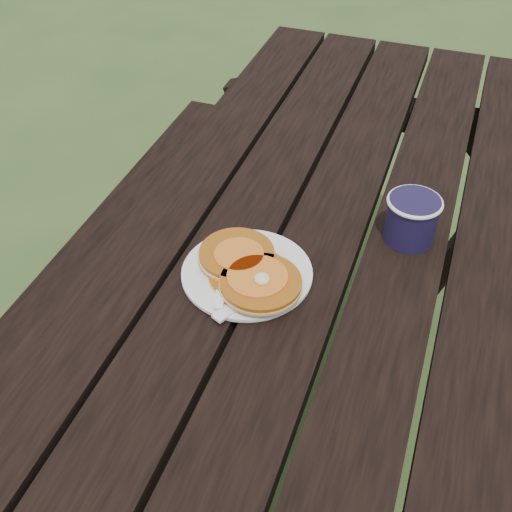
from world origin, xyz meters
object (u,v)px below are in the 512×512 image
(coffee_cup, at_px, (412,217))
(plate, at_px, (247,274))
(pancake_stack, at_px, (249,270))
(picnic_table, at_px, (310,367))

(coffee_cup, bearing_deg, plate, -141.64)
(pancake_stack, bearing_deg, picnic_table, 60.67)
(plate, distance_m, coffee_cup, 0.32)
(picnic_table, bearing_deg, pancake_stack, -119.33)
(pancake_stack, relative_size, coffee_cup, 1.97)
(picnic_table, relative_size, plate, 8.22)
(picnic_table, distance_m, coffee_cup, 0.46)
(picnic_table, xyz_separation_m, pancake_stack, (-0.09, -0.15, 0.41))
(picnic_table, height_order, pancake_stack, pancake_stack)
(plate, bearing_deg, coffee_cup, 38.36)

